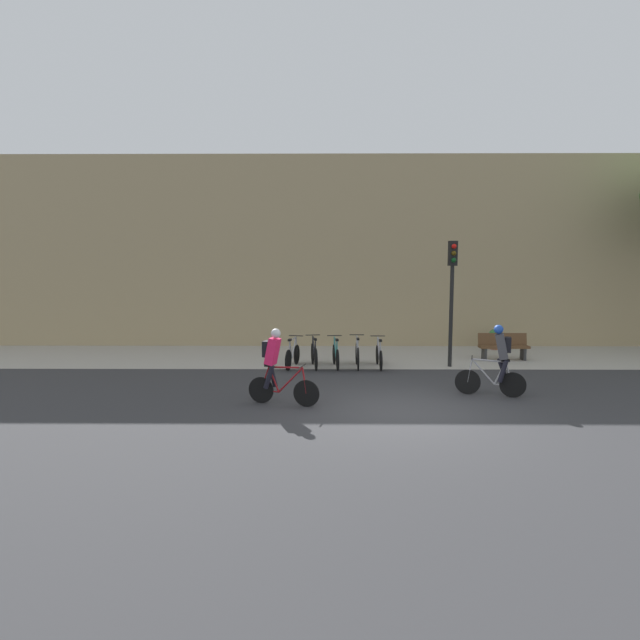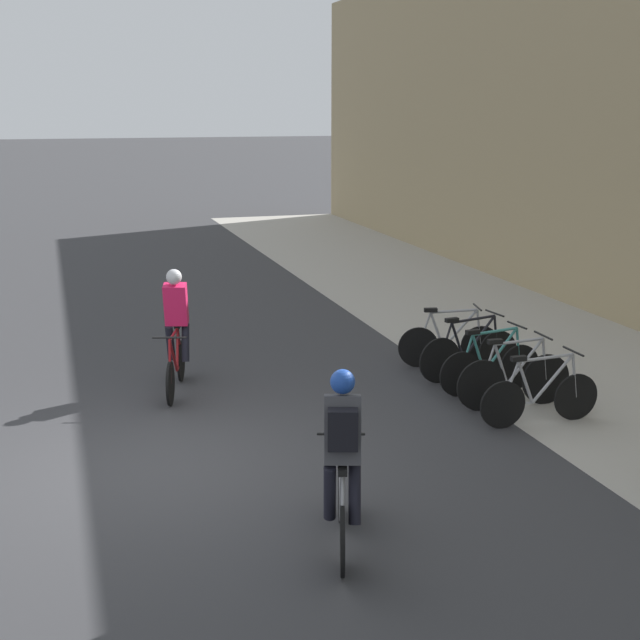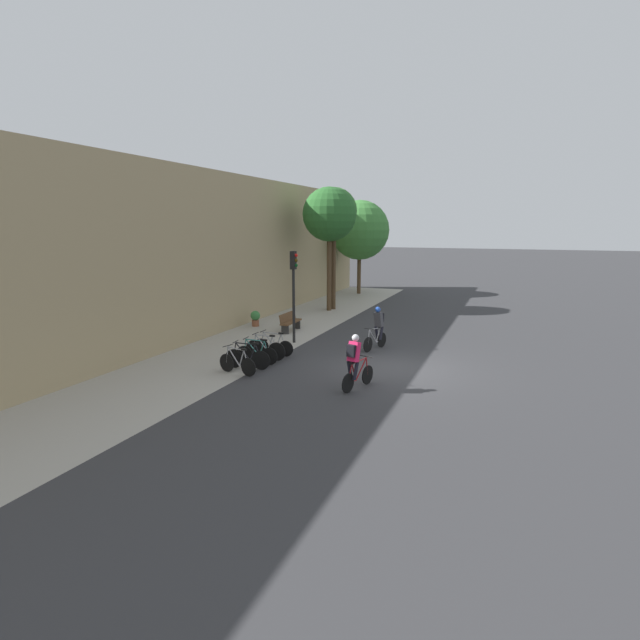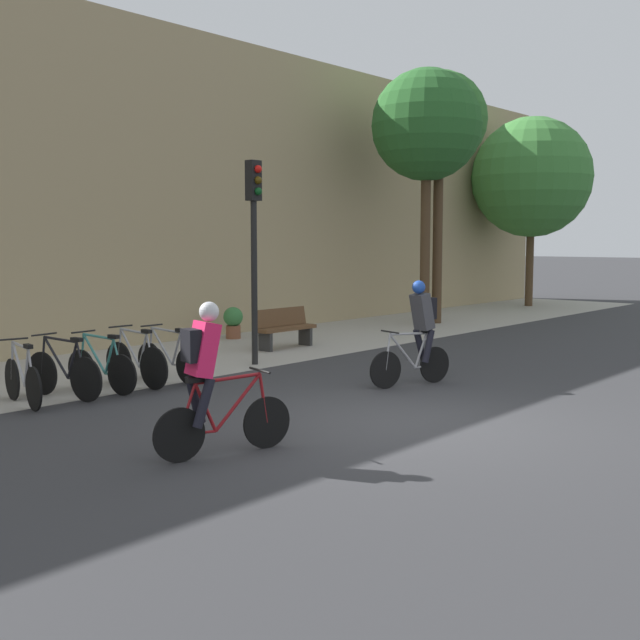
{
  "view_description": "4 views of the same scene",
  "coord_description": "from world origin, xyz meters",
  "px_view_note": "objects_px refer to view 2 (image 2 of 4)",
  "views": [
    {
      "loc": [
        -1.72,
        -10.52,
        3.13
      ],
      "look_at": [
        -1.83,
        3.09,
        1.67
      ],
      "focal_mm": 28.0,
      "sensor_mm": 36.0,
      "label": 1
    },
    {
      "loc": [
        9.48,
        -1.0,
        3.99
      ],
      "look_at": [
        -0.24,
        1.96,
        1.52
      ],
      "focal_mm": 50.0,
      "sensor_mm": 36.0,
      "label": 2
    },
    {
      "loc": [
        -16.8,
        -3.81,
        4.95
      ],
      "look_at": [
        -0.62,
        2.62,
        1.66
      ],
      "focal_mm": 28.0,
      "sensor_mm": 36.0,
      "label": 3
    },
    {
      "loc": [
        -8.67,
        -5.99,
        2.42
      ],
      "look_at": [
        -0.06,
        1.34,
        1.28
      ],
      "focal_mm": 45.0,
      "sensor_mm": 36.0,
      "label": 4
    }
  ],
  "objects_px": {
    "parked_bike_1": "(469,352)",
    "parked_bike_4": "(540,395)",
    "parked_bike_3": "(514,378)",
    "cyclist_grey": "(342,457)",
    "parked_bike_2": "(490,366)",
    "cyclist_pink": "(176,324)",
    "parked_bike_0": "(450,342)"
  },
  "relations": [
    {
      "from": "parked_bike_1",
      "to": "parked_bike_4",
      "type": "distance_m",
      "value": 2.02
    },
    {
      "from": "parked_bike_1",
      "to": "parked_bike_3",
      "type": "bearing_deg",
      "value": 0.03
    },
    {
      "from": "cyclist_grey",
      "to": "parked_bike_2",
      "type": "height_order",
      "value": "cyclist_grey"
    },
    {
      "from": "parked_bike_1",
      "to": "parked_bike_2",
      "type": "xyz_separation_m",
      "value": [
        0.67,
        -0.0,
        -0.01
      ]
    },
    {
      "from": "cyclist_pink",
      "to": "cyclist_grey",
      "type": "xyz_separation_m",
      "value": [
        5.31,
        0.73,
        0.0
      ]
    },
    {
      "from": "cyclist_pink",
      "to": "parked_bike_0",
      "type": "height_order",
      "value": "cyclist_pink"
    },
    {
      "from": "parked_bike_1",
      "to": "cyclist_grey",
      "type": "bearing_deg",
      "value": -37.61
    },
    {
      "from": "parked_bike_1",
      "to": "parked_bike_2",
      "type": "height_order",
      "value": "parked_bike_1"
    },
    {
      "from": "cyclist_grey",
      "to": "parked_bike_2",
      "type": "distance_m",
      "value": 5.21
    },
    {
      "from": "cyclist_pink",
      "to": "parked_bike_1",
      "type": "distance_m",
      "value": 4.31
    },
    {
      "from": "parked_bike_0",
      "to": "parked_bike_3",
      "type": "distance_m",
      "value": 2.02
    },
    {
      "from": "parked_bike_2",
      "to": "parked_bike_4",
      "type": "distance_m",
      "value": 1.34
    },
    {
      "from": "parked_bike_0",
      "to": "parked_bike_2",
      "type": "relative_size",
      "value": 0.98
    },
    {
      "from": "cyclist_pink",
      "to": "parked_bike_3",
      "type": "distance_m",
      "value": 4.75
    },
    {
      "from": "cyclist_grey",
      "to": "parked_bike_4",
      "type": "distance_m",
      "value": 4.31
    },
    {
      "from": "parked_bike_4",
      "to": "parked_bike_3",
      "type": "bearing_deg",
      "value": 179.8
    },
    {
      "from": "parked_bike_1",
      "to": "parked_bike_0",
      "type": "bearing_deg",
      "value": -179.97
    },
    {
      "from": "cyclist_grey",
      "to": "parked_bike_2",
      "type": "bearing_deg",
      "value": 137.84
    },
    {
      "from": "cyclist_pink",
      "to": "parked_bike_1",
      "type": "relative_size",
      "value": 1.04
    },
    {
      "from": "parked_bike_0",
      "to": "parked_bike_2",
      "type": "distance_m",
      "value": 1.35
    },
    {
      "from": "cyclist_grey",
      "to": "parked_bike_1",
      "type": "relative_size",
      "value": 1.04
    },
    {
      "from": "cyclist_pink",
      "to": "parked_bike_1",
      "type": "xyz_separation_m",
      "value": [
        0.8,
        4.2,
        -0.54
      ]
    },
    {
      "from": "cyclist_grey",
      "to": "parked_bike_4",
      "type": "xyz_separation_m",
      "value": [
        -2.49,
        3.47,
        -0.56
      ]
    },
    {
      "from": "parked_bike_2",
      "to": "parked_bike_0",
      "type": "bearing_deg",
      "value": -179.99
    },
    {
      "from": "parked_bike_4",
      "to": "parked_bike_1",
      "type": "bearing_deg",
      "value": 179.95
    },
    {
      "from": "cyclist_grey",
      "to": "parked_bike_2",
      "type": "relative_size",
      "value": 1.08
    },
    {
      "from": "cyclist_grey",
      "to": "parked_bike_3",
      "type": "bearing_deg",
      "value": 132.34
    },
    {
      "from": "cyclist_grey",
      "to": "parked_bike_1",
      "type": "distance_m",
      "value": 5.72
    },
    {
      "from": "cyclist_pink",
      "to": "cyclist_grey",
      "type": "bearing_deg",
      "value": 7.78
    },
    {
      "from": "parked_bike_0",
      "to": "parked_bike_1",
      "type": "relative_size",
      "value": 0.95
    },
    {
      "from": "parked_bike_1",
      "to": "parked_bike_4",
      "type": "xyz_separation_m",
      "value": [
        2.02,
        -0.0,
        -0.02
      ]
    },
    {
      "from": "cyclist_grey",
      "to": "parked_bike_3",
      "type": "distance_m",
      "value": 4.73
    }
  ]
}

